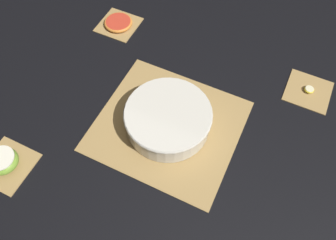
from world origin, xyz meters
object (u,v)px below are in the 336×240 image
Objects in this scene: fruit_salad_bowl at (168,118)px; apple_half at (3,161)px; grapefruit_slice at (118,23)px; banana_coin_single at (309,89)px.

fruit_salad_bowl is 0.46m from apple_half.
apple_half is at bearing -90.00° from grapefruit_slice.
fruit_salad_bowl is 3.12× the size of apple_half.
banana_coin_single is (0.34, 0.30, -0.03)m from fruit_salad_bowl.
fruit_salad_bowl is 2.46× the size of grapefruit_slice.
banana_coin_single is at bearing 0.00° from grapefruit_slice.
apple_half reaches higher than grapefruit_slice.
fruit_salad_bowl is at bearing -41.44° from grapefruit_slice.
apple_half is 2.60× the size of banana_coin_single.
banana_coin_single is at bearing 41.49° from fruit_salad_bowl.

